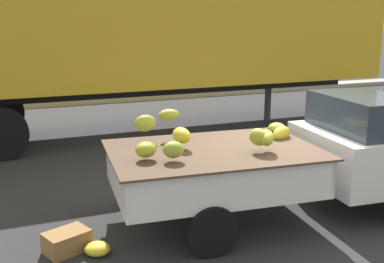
{
  "coord_description": "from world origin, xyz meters",
  "views": [
    {
      "loc": [
        -3.83,
        -5.45,
        2.78
      ],
      "look_at": [
        -1.47,
        0.44,
        1.23
      ],
      "focal_mm": 42.99,
      "sensor_mm": 36.0,
      "label": 1
    }
  ],
  "objects": [
    {
      "name": "pickup_truck",
      "position": [
        0.64,
        -0.18,
        0.88
      ],
      "size": [
        5.09,
        2.23,
        1.7
      ],
      "rotation": [
        0.0,
        0.0,
        -0.08
      ],
      "color": "white",
      "rests_on": "ground"
    },
    {
      "name": "ground",
      "position": [
        0.0,
        0.0,
        0.0
      ],
      "size": [
        220.0,
        220.0,
        0.0
      ],
      "primitive_type": "plane",
      "color": "#28282B"
    },
    {
      "name": "curb_strip",
      "position": [
        0.0,
        10.34,
        0.08
      ],
      "size": [
        80.0,
        0.8,
        0.16
      ],
      "primitive_type": "cube",
      "color": "gray",
      "rests_on": "ground"
    },
    {
      "name": "fallen_banana_bunch_near_tailgate",
      "position": [
        -3.01,
        -0.32,
        0.08
      ],
      "size": [
        0.4,
        0.39,
        0.16
      ],
      "primitive_type": "ellipsoid",
      "rotation": [
        0.0,
        0.0,
        5.82
      ],
      "color": "yellow",
      "rests_on": "ground"
    },
    {
      "name": "produce_crate",
      "position": [
        -3.34,
        -0.08,
        0.13
      ],
      "size": [
        0.62,
        0.53,
        0.26
      ],
      "primitive_type": "cube",
      "rotation": [
        0.0,
        0.0,
        0.38
      ],
      "color": "olive",
      "rests_on": "ground"
    },
    {
      "name": "semi_trailer",
      "position": [
        -0.53,
        5.5,
        2.54
      ],
      "size": [
        12.01,
        2.71,
        3.95
      ],
      "rotation": [
        0.0,
        0.0,
        -0.0
      ],
      "color": "gold",
      "rests_on": "ground"
    }
  ]
}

